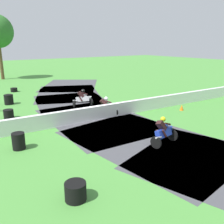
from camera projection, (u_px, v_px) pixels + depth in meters
name	position (u px, v px, depth m)	size (l,w,h in m)	color
ground_plane	(97.00, 119.00, 16.07)	(120.00, 120.00, 0.00)	#4C933D
track_asphalt	(118.00, 115.00, 16.94)	(12.63, 37.11, 0.01)	#47474C
safety_barrier	(161.00, 102.00, 18.80)	(0.30, 23.73, 0.90)	white
motorcycle_lead_white	(83.00, 98.00, 19.21)	(1.72, 1.06, 1.42)	black
motorcycle_chase_green	(107.00, 107.00, 16.56)	(1.71, 0.95, 1.42)	black
motorcycle_trailing_blue	(164.00, 131.00, 12.09)	(1.67, 0.94, 1.43)	black
tire_stack_near	(14.00, 90.00, 24.93)	(0.66, 0.66, 0.40)	black
tire_stack_mid_a	(9.00, 99.00, 19.85)	(0.71, 0.71, 0.80)	black
tire_stack_mid_b	(9.00, 114.00, 16.19)	(0.64, 0.64, 0.60)	black
tire_stack_far	(19.00, 141.00, 11.51)	(0.60, 0.60, 0.80)	black
tire_stack_extra_a	(76.00, 191.00, 7.80)	(0.70, 0.70, 0.60)	black
traffic_cone	(182.00, 107.00, 18.13)	(0.28, 0.28, 0.44)	orange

